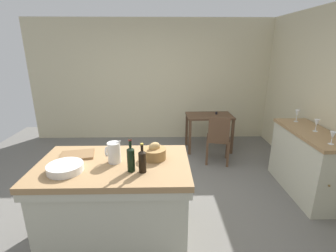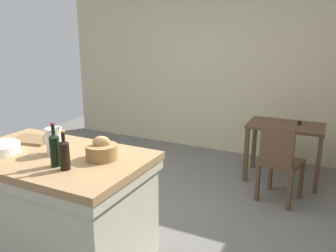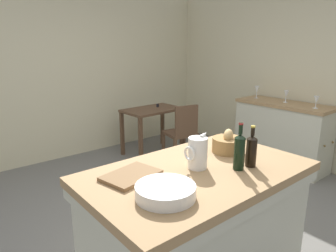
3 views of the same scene
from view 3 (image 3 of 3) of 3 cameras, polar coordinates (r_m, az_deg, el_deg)
The scene contains 16 objects.
ground_plane at distance 3.07m, azimuth 0.61°, elevation -18.73°, with size 6.76×6.76×0.00m, color #66635E.
wall_back at distance 4.86m, azimuth -19.82°, elevation 9.35°, with size 5.32×0.12×2.60m, color beige.
wall_right at distance 4.70m, azimuth 26.00°, elevation 8.55°, with size 0.12×5.20×2.60m, color beige.
island_table at distance 2.27m, azimuth 5.41°, elevation -17.72°, with size 1.53×0.92×0.90m.
side_cabinet at distance 4.65m, azimuth 20.46°, elevation -1.46°, with size 0.52×1.32×0.92m.
writing_desk at distance 4.82m, azimuth -2.95°, elevation 1.88°, with size 0.92×0.59×0.78m.
wooden_chair at distance 4.40m, azimuth 2.63°, elevation -1.13°, with size 0.47×0.47×0.89m.
pitcher at distance 2.05m, azimuth 5.54°, elevation -4.95°, with size 0.17×0.13×0.25m.
wash_bowl at distance 1.69m, azimuth -0.47°, elevation -12.13°, with size 0.33×0.33×0.07m, color silver.
bread_basket at distance 2.40m, azimuth 11.12°, elevation -3.28°, with size 0.24×0.24×0.18m.
cutting_board at distance 1.95m, azimuth -6.91°, elevation -9.16°, with size 0.34×0.24×0.02m, color brown.
wine_bottle_dark at distance 2.14m, azimuth 15.32°, elevation -4.36°, with size 0.07×0.07×0.29m.
wine_bottle_amber at distance 2.07m, azimuth 13.18°, elevation -4.54°, with size 0.07×0.07×0.32m.
wine_glass_far_left at distance 4.28m, azimuth 25.98°, elevation 4.40°, with size 0.07×0.07×0.16m.
wine_glass_left at distance 4.56m, azimuth 21.22°, elevation 5.59°, with size 0.07×0.07×0.17m.
wine_glass_middle at distance 4.78m, azimuth 16.28°, elevation 6.52°, with size 0.07×0.07×0.18m.
Camera 3 is at (-1.65, -1.95, 1.71)m, focal length 32.61 mm.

